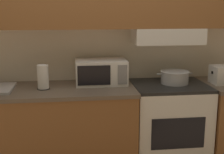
{
  "coord_description": "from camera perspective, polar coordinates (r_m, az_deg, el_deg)",
  "views": [
    {
      "loc": [
        -0.28,
        -3.25,
        1.66
      ],
      "look_at": [
        0.05,
        -0.58,
        1.05
      ],
      "focal_mm": 50.0,
      "sensor_mm": 36.0,
      "label": 1
    }
  ],
  "objects": [
    {
      "name": "microwave",
      "position": [
        3.14,
        -2.04,
        1.0
      ],
      "size": [
        0.51,
        0.35,
        0.24
      ],
      "color": "white",
      "rests_on": "lower_counter_main"
    },
    {
      "name": "wall_back",
      "position": [
        3.21,
        -1.69,
        9.31
      ],
      "size": [
        5.43,
        0.38,
        2.55
      ],
      "color": "silver",
      "rests_on": "ground_plane"
    },
    {
      "name": "cooking_pot",
      "position": [
        3.21,
        11.39,
        0.04
      ],
      "size": [
        0.37,
        0.29,
        0.13
      ],
      "color": "#B7BABF",
      "rests_on": "stove_range"
    },
    {
      "name": "stove_range",
      "position": [
        3.32,
        10.24,
        -8.88
      ],
      "size": [
        0.74,
        0.62,
        0.9
      ],
      "color": "white",
      "rests_on": "ground_plane"
    },
    {
      "name": "lower_counter_main",
      "position": [
        3.18,
        -12.7,
        -9.95
      ],
      "size": [
        1.82,
        0.67,
        0.9
      ],
      "color": "brown",
      "rests_on": "ground_plane"
    },
    {
      "name": "paper_towel_roll",
      "position": [
        2.99,
        -12.51,
        -0.03
      ],
      "size": [
        0.12,
        0.12,
        0.23
      ],
      "color": "black",
      "rests_on": "lower_counter_main"
    }
  ]
}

